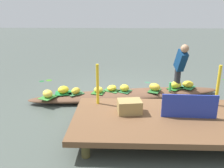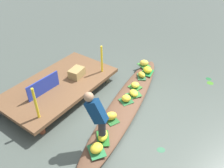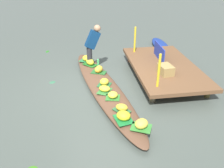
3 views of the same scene
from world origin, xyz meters
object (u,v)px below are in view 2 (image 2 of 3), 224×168
(banana_bunch_4, at_px, (144,63))
(banana_bunch_6, at_px, (111,116))
(produce_crate, at_px, (77,73))
(banana_bunch_7, at_px, (134,93))
(banana_bunch_2, at_px, (96,148))
(banana_bunch_3, at_px, (103,135))
(vendor_boat, at_px, (125,106))
(banana_bunch_8, at_px, (147,70))
(vendor_person, at_px, (97,115))
(banana_bunch_1, at_px, (142,75))
(water_bottle, at_px, (100,125))
(banana_bunch_5, at_px, (126,98))
(banana_bunch_0, at_px, (135,85))
(market_banner, at_px, (43,86))

(banana_bunch_4, height_order, banana_bunch_6, banana_bunch_6)
(produce_crate, bearing_deg, banana_bunch_7, -76.85)
(banana_bunch_2, relative_size, banana_bunch_3, 0.90)
(vendor_boat, relative_size, banana_bunch_8, 17.11)
(banana_bunch_2, xyz_separation_m, vendor_person, (0.30, 0.20, 0.60))
(banana_bunch_1, bearing_deg, vendor_boat, -169.18)
(vendor_boat, height_order, water_bottle, water_bottle)
(banana_bunch_1, relative_size, banana_bunch_5, 1.09)
(banana_bunch_3, bearing_deg, banana_bunch_7, 8.22)
(banana_bunch_1, relative_size, banana_bunch_7, 0.93)
(banana_bunch_5, bearing_deg, water_bottle, -177.85)
(banana_bunch_5, bearing_deg, banana_bunch_7, -5.90)
(banana_bunch_4, distance_m, produce_crate, 2.24)
(banana_bunch_0, xyz_separation_m, banana_bunch_8, (0.87, 0.09, 0.02))
(banana_bunch_1, xyz_separation_m, market_banner, (-2.35, 1.60, 0.30))
(vendor_boat, distance_m, banana_bunch_2, 1.67)
(banana_bunch_4, bearing_deg, water_bottle, -169.74)
(banana_bunch_4, xyz_separation_m, market_banner, (-2.97, 1.33, 0.29))
(banana_bunch_5, bearing_deg, banana_bunch_6, -175.09)
(vendor_boat, relative_size, produce_crate, 11.31)
(banana_bunch_5, xyz_separation_m, banana_bunch_7, (0.32, -0.03, -0.02))
(banana_bunch_3, bearing_deg, vendor_person, 113.23)
(banana_bunch_3, height_order, banana_bunch_4, banana_bunch_3)
(banana_bunch_7, distance_m, banana_bunch_8, 1.23)
(market_banner, bearing_deg, banana_bunch_1, -32.07)
(banana_bunch_4, bearing_deg, vendor_boat, -164.96)
(banana_bunch_4, bearing_deg, vendor_person, -168.23)
(banana_bunch_5, bearing_deg, vendor_boat, -168.61)
(vendor_boat, height_order, produce_crate, produce_crate)
(banana_bunch_4, relative_size, market_banner, 0.28)
(banana_bunch_5, relative_size, vendor_person, 0.20)
(banana_bunch_5, distance_m, produce_crate, 1.67)
(vendor_person, height_order, water_bottle, vendor_person)
(market_banner, relative_size, produce_crate, 2.24)
(banana_bunch_2, bearing_deg, water_bottle, 31.31)
(banana_bunch_8, bearing_deg, banana_bunch_1, 175.74)
(banana_bunch_7, distance_m, market_banner, 2.38)
(banana_bunch_2, bearing_deg, vendor_person, 33.39)
(banana_bunch_2, height_order, banana_bunch_5, same)
(banana_bunch_2, xyz_separation_m, banana_bunch_4, (3.55, 0.87, 0.00))
(banana_bunch_1, distance_m, banana_bunch_3, 2.63)
(banana_bunch_5, distance_m, banana_bunch_6, 0.78)
(banana_bunch_5, height_order, vendor_person, vendor_person)
(vendor_boat, relative_size, banana_bunch_4, 17.88)
(banana_bunch_3, xyz_separation_m, produce_crate, (1.30, 1.93, 0.19))
(banana_bunch_5, bearing_deg, vendor_person, -172.84)
(market_banner, bearing_deg, vendor_person, -95.64)
(banana_bunch_5, bearing_deg, banana_bunch_1, 10.78)
(banana_bunch_4, relative_size, banana_bunch_8, 0.96)
(banana_bunch_6, xyz_separation_m, banana_bunch_7, (1.10, 0.03, -0.03))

